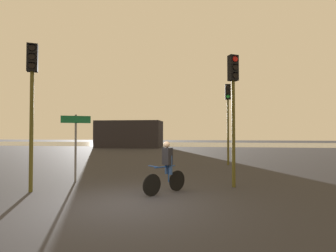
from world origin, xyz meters
TOP-DOWN VIEW (x-y plane):
  - ground_plane at (0.00, 0.00)m, footprint 120.00×120.00m
  - water_strip at (0.00, 36.19)m, footprint 80.00×16.00m
  - distant_building at (-7.26, 26.19)m, footprint 8.21×4.00m
  - traffic_light_near_right at (3.12, 2.59)m, footprint 0.39×0.42m
  - traffic_light_far_right at (3.57, 9.01)m, footprint 0.33×0.35m
  - traffic_light_near_left at (-3.41, 0.99)m, footprint 0.40×0.42m
  - direction_sign_post at (-2.84, 2.84)m, footprint 0.99×0.54m
  - cyclist at (0.92, 1.41)m, footprint 1.14×1.33m

SIDE VIEW (x-z plane):
  - ground_plane at x=0.00m, z-range 0.00..0.00m
  - water_strip at x=0.00m, z-range 0.00..0.01m
  - cyclist at x=0.92m, z-range 0.01..1.63m
  - direction_sign_post at x=-2.84m, z-range 0.40..3.00m
  - distant_building at x=-7.26m, z-range 0.00..3.43m
  - traffic_light_near_right at x=3.12m, z-range 0.89..5.52m
  - traffic_light_near_left at x=-3.41m, z-range 0.91..5.68m
  - traffic_light_far_right at x=3.57m, z-range 0.91..5.69m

